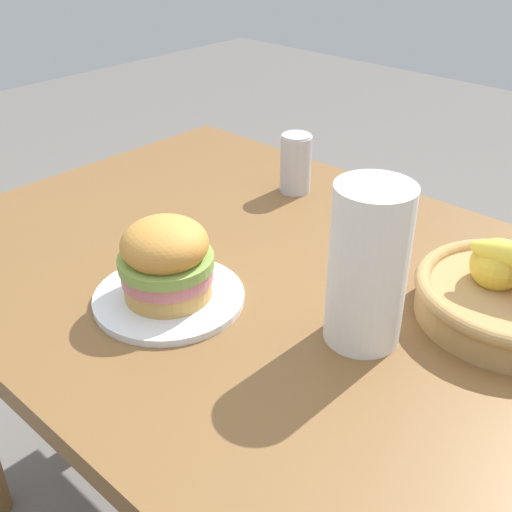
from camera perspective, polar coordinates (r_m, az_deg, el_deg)
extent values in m
cube|color=brown|center=(1.05, 3.95, -3.65)|extent=(1.40, 0.90, 0.04)
cylinder|color=brown|center=(1.84, -4.09, -1.17)|extent=(0.07, 0.07, 0.71)
cylinder|color=white|center=(1.01, -7.85, -3.71)|extent=(0.24, 0.24, 0.01)
cylinder|color=tan|center=(1.00, -7.93, -2.72)|extent=(0.14, 0.14, 0.03)
cylinder|color=#C67075|center=(0.99, -8.04, -1.45)|extent=(0.14, 0.14, 0.02)
cylinder|color=#84A84C|center=(0.98, -8.12, -0.46)|extent=(0.15, 0.15, 0.02)
ellipsoid|color=gold|center=(0.96, -8.25, 1.10)|extent=(0.13, 0.13, 0.08)
cylinder|color=silver|center=(1.35, 3.60, 8.28)|extent=(0.07, 0.07, 0.12)
cylinder|color=silver|center=(1.33, 3.69, 10.80)|extent=(0.06, 0.06, 0.00)
cylinder|color=tan|center=(1.03, 21.96, -4.01)|extent=(0.28, 0.28, 0.05)
sphere|color=gold|center=(1.01, 20.96, -0.74)|extent=(0.08, 0.08, 0.08)
cylinder|color=white|center=(0.88, 10.07, -0.91)|extent=(0.11, 0.11, 0.24)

